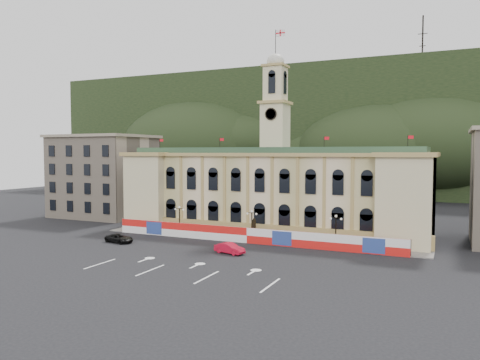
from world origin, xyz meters
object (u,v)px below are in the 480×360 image
at_px(lamp_center, 252,223).
at_px(red_sedan, 230,248).
at_px(statue, 254,233).
at_px(black_suv, 119,238).

bearing_deg(lamp_center, red_sedan, -85.32).
bearing_deg(statue, lamp_center, -90.00).
distance_m(statue, black_suv, 22.20).
height_order(red_sedan, black_suv, red_sedan).
xyz_separation_m(lamp_center, black_suv, (-19.17, -10.20, -2.38)).
bearing_deg(red_sedan, statue, 17.58).
xyz_separation_m(lamp_center, red_sedan, (0.84, -10.24, -2.30)).
bearing_deg(black_suv, lamp_center, -52.60).
distance_m(red_sedan, black_suv, 20.00).
distance_m(lamp_center, red_sedan, 10.53).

